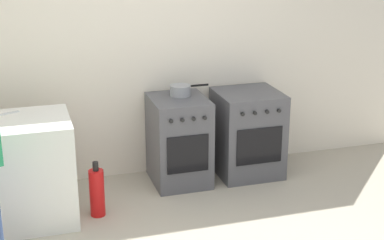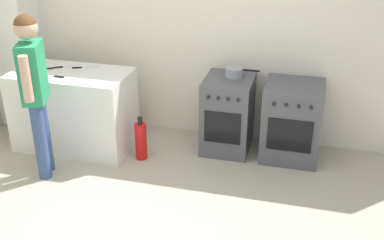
{
  "view_description": "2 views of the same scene",
  "coord_description": "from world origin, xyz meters",
  "px_view_note": "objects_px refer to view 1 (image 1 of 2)",
  "views": [
    {
      "loc": [
        -1.07,
        -3.53,
        2.43
      ],
      "look_at": [
        0.2,
        0.66,
        0.95
      ],
      "focal_mm": 55.0,
      "sensor_mm": 36.0,
      "label": 1
    },
    {
      "loc": [
        1.21,
        -3.26,
        2.69
      ],
      "look_at": [
        0.17,
        0.67,
        0.75
      ],
      "focal_mm": 45.0,
      "sensor_mm": 36.0,
      "label": 2
    }
  ],
  "objects_px": {
    "oven_left": "(179,140)",
    "pot": "(181,90)",
    "fire_extinguisher": "(97,192)",
    "oven_right": "(247,133)"
  },
  "relations": [
    {
      "from": "fire_extinguisher",
      "to": "oven_right",
      "type": "bearing_deg",
      "value": 16.82
    },
    {
      "from": "oven_left",
      "to": "fire_extinguisher",
      "type": "xyz_separation_m",
      "value": [
        -0.87,
        -0.48,
        -0.21
      ]
    },
    {
      "from": "fire_extinguisher",
      "to": "pot",
      "type": "bearing_deg",
      "value": 31.5
    },
    {
      "from": "oven_left",
      "to": "pot",
      "type": "distance_m",
      "value": 0.48
    },
    {
      "from": "oven_right",
      "to": "pot",
      "type": "distance_m",
      "value": 0.82
    },
    {
      "from": "oven_left",
      "to": "pot",
      "type": "xyz_separation_m",
      "value": [
        0.04,
        0.08,
        0.48
      ]
    },
    {
      "from": "oven_left",
      "to": "oven_right",
      "type": "height_order",
      "value": "same"
    },
    {
      "from": "oven_left",
      "to": "fire_extinguisher",
      "type": "distance_m",
      "value": 1.01
    },
    {
      "from": "oven_left",
      "to": "fire_extinguisher",
      "type": "height_order",
      "value": "oven_left"
    },
    {
      "from": "fire_extinguisher",
      "to": "oven_left",
      "type": "bearing_deg",
      "value": 28.78
    }
  ]
}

